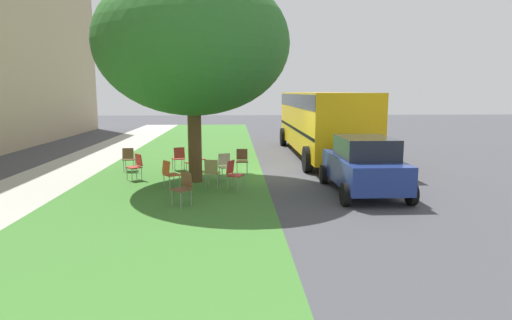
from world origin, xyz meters
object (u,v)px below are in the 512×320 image
chair_2 (242,159)px  parked_car (364,165)px  street_tree (193,44)px  chair_4 (129,157)px  chair_3 (194,160)px  chair_7 (136,165)px  chair_0 (179,157)px  chair_10 (225,164)px  chair_9 (169,172)px  chair_5 (234,173)px  school_bus (321,118)px  chair_6 (196,157)px  chair_8 (212,171)px  chair_1 (183,186)px

chair_2 → parked_car: parked_car is taller
street_tree → chair_4: (2.01, 2.62, -3.88)m
chair_3 → chair_7: size_ratio=1.00×
chair_2 → chair_3: same height
chair_0 → chair_3: 1.02m
chair_4 → chair_10: 4.00m
chair_4 → chair_3: bearing=-105.8°
chair_0 → chair_10: 2.55m
chair_4 → chair_9: (-3.12, -1.94, 0.00)m
chair_0 → chair_4: bearing=92.6°
chair_10 → chair_9: bearing=129.6°
chair_7 → parked_car: 7.36m
chair_9 → street_tree: bearing=-31.4°
chair_3 → chair_5: (-2.54, -1.40, 0.00)m
parked_car → chair_4: bearing=62.7°
chair_3 → chair_4: (0.70, 2.47, 0.00)m
chair_2 → chair_3: 1.71m
parked_car → street_tree: bearing=68.9°
chair_7 → school_bus: (5.16, -7.20, 1.24)m
street_tree → chair_6: (1.89, 0.13, -3.88)m
chair_0 → chair_3: bearing=-140.3°
chair_9 → chair_2: bearing=-41.5°
street_tree → chair_0: 4.48m
chair_5 → chair_4: bearing=50.0°
school_bus → chair_8: bearing=144.4°
chair_7 → chair_4: bearing=20.6°
parked_car → chair_9: bearing=81.8°
street_tree → chair_2: 4.41m
chair_8 → chair_5: bearing=-113.9°
chair_8 → parked_car: (-0.99, -4.41, 0.32)m
chair_5 → chair_7: size_ratio=1.00×
chair_2 → chair_5: bearing=173.5°
chair_8 → school_bus: (6.44, -4.62, 1.24)m
chair_2 → chair_8: same height
chair_3 → chair_2: bearing=-86.8°
street_tree → chair_6: bearing=3.8°
chair_2 → chair_5: 2.66m
chair_1 → chair_7: (3.41, 1.96, 0.00)m
chair_4 → chair_10: (-1.76, -3.59, 0.00)m
chair_9 → school_bus: size_ratio=0.08×
chair_9 → chair_10: 2.14m
street_tree → parked_car: street_tree is taller
chair_4 → school_bus: school_bus is taller
street_tree → chair_6: street_tree is taller
chair_10 → chair_1: bearing=163.2°
chair_3 → school_bus: school_bus is taller
chair_0 → chair_5: size_ratio=1.00×
street_tree → chair_7: (0.34, 2.00, -3.88)m
chair_0 → parked_car: size_ratio=0.24×
chair_2 → chair_9: bearing=138.5°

